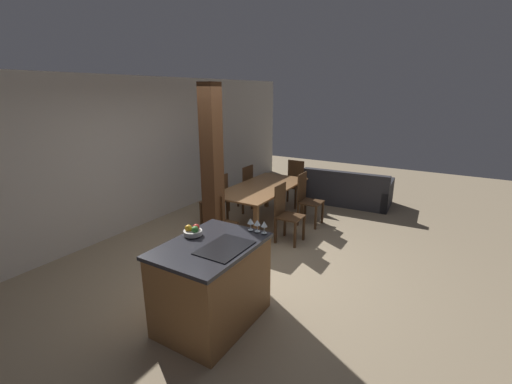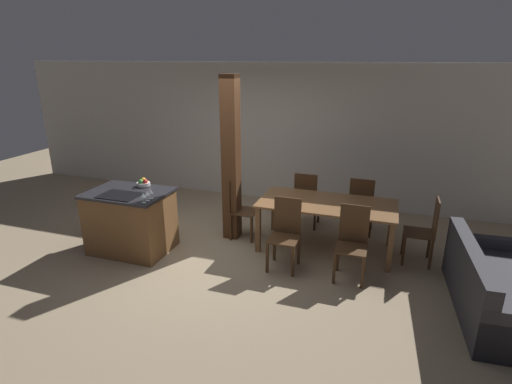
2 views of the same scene
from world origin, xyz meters
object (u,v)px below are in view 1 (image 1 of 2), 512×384
object	(u,v)px
timber_post	(212,175)
wine_glass_middle	(257,223)
dining_chair_head_end	(218,222)
couch	(348,191)
kitchen_island	(212,283)
dining_table	(262,191)
dining_chair_near_right	(307,198)
wine_glass_far	(251,221)
dining_chair_far_right	(243,188)
dining_chair_foot_end	(293,182)
fruit_bowl	(193,231)
dining_chair_far_left	(217,199)
wine_glass_near	(264,224)
dining_chair_near_left	(286,212)

from	to	relation	value
timber_post	wine_glass_middle	bearing A→B (deg)	-122.14
dining_chair_head_end	couch	distance (m)	3.66
kitchen_island	dining_table	distance (m)	2.93
dining_chair_near_right	dining_chair_head_end	xyz separation A→B (m)	(-1.83, 0.71, 0.00)
wine_glass_middle	dining_chair_head_end	bearing A→B (deg)	54.48
timber_post	wine_glass_far	bearing A→B (deg)	-124.14
dining_chair_near_right	dining_chair_head_end	bearing A→B (deg)	158.83
dining_chair_near_right	dining_chair_far_right	distance (m)	1.42
timber_post	dining_table	bearing A→B (deg)	1.24
wine_glass_far	dining_chair_foot_end	size ratio (longest dim) A/B	0.14
fruit_bowl	kitchen_island	bearing A→B (deg)	-104.30
wine_glass_middle	dining_chair_head_end	xyz separation A→B (m)	(0.87, 1.22, -0.54)
wine_glass_far	dining_chair_near_right	world-z (taller)	wine_glass_far
kitchen_island	wine_glass_far	world-z (taller)	wine_glass_far
dining_chair_far_left	couch	bearing A→B (deg)	146.44
wine_glass_near	dining_chair_far_right	distance (m)	3.42
dining_chair_foot_end	couch	xyz separation A→B (m)	(0.75, -1.00, -0.24)
dining_table	fruit_bowl	bearing A→B (deg)	-166.05
wine_glass_far	wine_glass_middle	bearing A→B (deg)	-90.00
fruit_bowl	dining_chair_near_left	distance (m)	2.29
kitchen_island	wine_glass_near	xyz separation A→B (m)	(0.51, -0.35, 0.57)
dining_chair_far_left	dining_chair_head_end	size ratio (longest dim) A/B	1.00
dining_chair_near_left	dining_chair_near_right	xyz separation A→B (m)	(0.90, 0.00, 0.00)
wine_glass_near	dining_chair_near_left	size ratio (longest dim) A/B	0.14
fruit_bowl	timber_post	xyz separation A→B (m)	(1.18, 0.63, 0.30)
wine_glass_far	dining_table	size ratio (longest dim) A/B	0.07
timber_post	dining_chair_head_end	bearing A→B (deg)	14.62
dining_chair_far_left	couch	size ratio (longest dim) A/B	0.52
wine_glass_far	kitchen_island	bearing A→B (deg)	161.05
kitchen_island	wine_glass_near	world-z (taller)	wine_glass_near
dining_table	dining_chair_far_right	xyz separation A→B (m)	(0.45, 0.71, -0.16)
wine_glass_near	dining_chair_far_left	bearing A→B (deg)	48.24
wine_glass_far	wine_glass_near	bearing A→B (deg)	-90.00
wine_glass_middle	couch	distance (m)	4.46
dining_chair_near_left	dining_chair_far_right	bearing A→B (deg)	57.57
wine_glass_middle	timber_post	bearing A→B (deg)	57.86
wine_glass_middle	dining_chair_foot_end	size ratio (longest dim) A/B	0.14
dining_table	dining_chair_near_right	size ratio (longest dim) A/B	2.05
dining_chair_far_left	dining_chair_near_left	bearing A→B (deg)	90.00
wine_glass_near	dining_chair_near_right	distance (m)	2.82
fruit_bowl	dining_chair_foot_end	size ratio (longest dim) A/B	0.21
dining_table	couch	distance (m)	2.39
fruit_bowl	dining_chair_near_left	world-z (taller)	fruit_bowl
dining_chair_near_left	couch	bearing A→B (deg)	-6.50
wine_glass_middle	dining_table	distance (m)	2.59
wine_glass_near	timber_post	xyz separation A→B (m)	(0.75, 1.28, 0.24)
wine_glass_middle	dining_table	world-z (taller)	wine_glass_middle
kitchen_island	dining_chair_foot_end	size ratio (longest dim) A/B	1.20
dining_chair_far_right	dining_chair_head_end	distance (m)	1.96
kitchen_island	dining_chair_foot_end	world-z (taller)	dining_chair_foot_end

